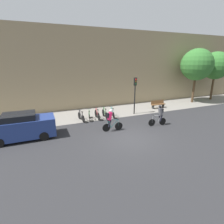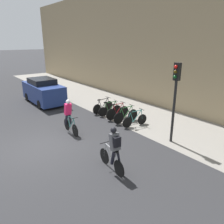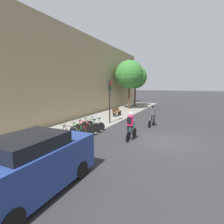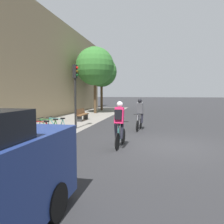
{
  "view_description": "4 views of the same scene",
  "coord_description": "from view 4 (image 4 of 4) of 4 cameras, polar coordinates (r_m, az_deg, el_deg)",
  "views": [
    {
      "loc": [
        -5.45,
        -9.85,
        5.31
      ],
      "look_at": [
        -0.06,
        3.13,
        1.1
      ],
      "focal_mm": 28.0,
      "sensor_mm": 36.0,
      "label": 1
    },
    {
      "loc": [
        8.91,
        -2.86,
        4.59
      ],
      "look_at": [
        1.39,
        2.96,
        1.42
      ],
      "focal_mm": 35.0,
      "sensor_mm": 36.0,
      "label": 2
    },
    {
      "loc": [
        -10.4,
        -1.45,
        3.32
      ],
      "look_at": [
        1.91,
        4.26,
        1.21
      ],
      "focal_mm": 28.0,
      "sensor_mm": 36.0,
      "label": 3
    },
    {
      "loc": [
        -8.66,
        0.43,
        2.07
      ],
      "look_at": [
        1.26,
        2.51,
        1.18
      ],
      "focal_mm": 35.0,
      "sensor_mm": 36.0,
      "label": 4
    }
  ],
  "objects": [
    {
      "name": "traffic_light_pole",
      "position": [
        12.75,
        -9.56,
        7.05
      ],
      "size": [
        0.26,
        0.3,
        3.66
      ],
      "color": "black",
      "rests_on": "ground"
    },
    {
      "name": "parked_bike_4",
      "position": [
        10.62,
        -14.16,
        -4.29
      ],
      "size": [
        0.46,
        1.6,
        0.93
      ],
      "color": "black",
      "rests_on": "ground"
    },
    {
      "name": "parked_bike_0",
      "position": [
        8.05,
        -23.72,
        -7.38
      ],
      "size": [
        0.46,
        1.71,
        0.96
      ],
      "color": "black",
      "rests_on": "ground"
    },
    {
      "name": "parked_bike_2",
      "position": [
        9.3,
        -18.29,
        -5.51
      ],
      "size": [
        0.46,
        1.66,
        0.99
      ],
      "color": "black",
      "rests_on": "ground"
    },
    {
      "name": "parked_bike_1",
      "position": [
        8.67,
        -20.8,
        -6.55
      ],
      "size": [
        0.49,
        1.56,
        0.94
      ],
      "color": "black",
      "rests_on": "ground"
    },
    {
      "name": "ground",
      "position": [
        8.91,
        14.47,
        -8.55
      ],
      "size": [
        200.0,
        200.0,
        0.0
      ],
      "primitive_type": "plane",
      "color": "#2B2B2D"
    },
    {
      "name": "bench",
      "position": [
        16.5,
        -7.84,
        -0.59
      ],
      "size": [
        1.72,
        0.44,
        0.89
      ],
      "color": "brown",
      "rests_on": "ground"
    },
    {
      "name": "kerb_strip",
      "position": [
        10.92,
        -23.95,
        -6.32
      ],
      "size": [
        44.0,
        4.5,
        0.01
      ],
      "primitive_type": "cube",
      "color": "gray",
      "rests_on": "ground"
    },
    {
      "name": "cyclist_grey",
      "position": [
        12.26,
        7.27,
        -0.27
      ],
      "size": [
        1.63,
        0.48,
        1.75
      ],
      "color": "black",
      "rests_on": "ground"
    },
    {
      "name": "cyclist_pink",
      "position": [
        8.13,
        1.98,
        -2.92
      ],
      "size": [
        1.65,
        0.46,
        1.76
      ],
      "color": "black",
      "rests_on": "ground"
    },
    {
      "name": "parked_bike_3",
      "position": [
        9.95,
        -16.09,
        -4.8
      ],
      "size": [
        0.46,
        1.71,
        0.98
      ],
      "color": "black",
      "rests_on": "ground"
    },
    {
      "name": "street_tree_1",
      "position": [
        26.08,
        -2.76,
        10.49
      ],
      "size": [
        3.6,
        3.6,
        6.38
      ],
      "color": "#4C3823",
      "rests_on": "ground"
    },
    {
      "name": "street_tree_0",
      "position": [
        22.46,
        -4.48,
        11.8
      ],
      "size": [
        3.85,
        3.85,
        6.67
      ],
      "color": "#4C3823",
      "rests_on": "ground"
    }
  ]
}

